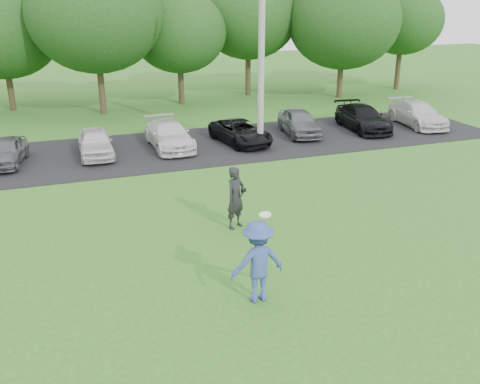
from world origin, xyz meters
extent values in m
plane|color=#286D1F|center=(0.00, 0.00, 0.00)|extent=(100.00, 100.00, 0.00)
cube|color=black|center=(0.00, 13.00, 0.01)|extent=(32.00, 6.50, 0.03)
cylinder|color=gray|center=(3.91, 11.77, 5.17)|extent=(0.28, 0.28, 10.34)
imported|color=#344A92|center=(-0.83, -0.05, 0.98)|extent=(1.30, 0.78, 1.97)
cylinder|color=white|center=(-0.66, -0.01, 2.10)|extent=(0.27, 0.27, 0.07)
imported|color=black|center=(0.03, 3.96, 0.95)|extent=(0.83, 0.74, 1.90)
cube|color=black|center=(0.21, 3.78, 1.23)|extent=(0.17, 0.16, 0.10)
imported|color=#56585D|center=(-6.78, 12.91, 0.58)|extent=(1.83, 3.40, 1.10)
imported|color=silver|center=(-3.23, 12.95, 0.62)|extent=(1.47, 3.49, 1.18)
imported|color=silver|center=(0.03, 13.16, 0.62)|extent=(1.78, 4.14, 1.19)
imported|color=black|center=(3.33, 12.81, 0.56)|extent=(2.35, 4.05, 1.06)
imported|color=#5C5F64|center=(6.60, 13.35, 0.66)|extent=(1.99, 3.85, 1.25)
imported|color=black|center=(10.08, 13.15, 0.64)|extent=(2.08, 4.32, 1.21)
imported|color=silver|center=(13.29, 12.98, 0.64)|extent=(2.12, 4.34, 1.22)
cylinder|color=#38281C|center=(-7.00, 24.40, 1.10)|extent=(0.36, 0.36, 2.20)
ellipsoid|color=#214C19|center=(-7.00, 24.40, 4.71)|extent=(6.68, 6.68, 5.68)
cylinder|color=#38281C|center=(-2.00, 21.60, 1.35)|extent=(0.36, 0.36, 2.70)
ellipsoid|color=#214C19|center=(-2.00, 21.60, 5.48)|extent=(7.42, 7.42, 6.31)
cylinder|color=#38281C|center=(3.00, 23.00, 1.10)|extent=(0.36, 0.36, 2.20)
ellipsoid|color=#214C19|center=(3.00, 23.00, 4.36)|extent=(5.76, 5.76, 4.90)
cylinder|color=#38281C|center=(8.00, 24.40, 1.35)|extent=(0.36, 0.36, 2.70)
ellipsoid|color=#214C19|center=(8.00, 24.40, 5.14)|extent=(6.50, 6.50, 5.53)
cylinder|color=#38281C|center=(13.50, 21.60, 1.10)|extent=(0.36, 0.36, 2.20)
ellipsoid|color=#214C19|center=(13.50, 21.60, 4.92)|extent=(7.24, 7.24, 6.15)
cylinder|color=#38281C|center=(19.00, 23.00, 1.35)|extent=(0.36, 0.36, 2.70)
ellipsoid|color=#214C19|center=(19.00, 23.00, 4.79)|extent=(5.58, 5.58, 4.74)
camera|label=1|loc=(-4.80, -10.02, 6.73)|focal=40.00mm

